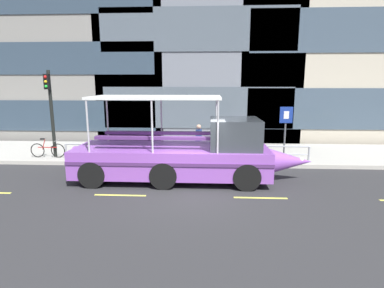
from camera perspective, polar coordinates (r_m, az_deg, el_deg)
The scene contains 12 objects.
ground_plane at distance 11.30m, azimuth -0.23°, elevation -8.40°, with size 120.00×120.00×0.00m, color #2B2B2D.
sidewalk at distance 16.66m, azimuth 0.86°, elevation -1.63°, with size 32.00×4.80×0.18m, color #A8A59E.
curb_edge at distance 14.24m, azimuth 0.48°, elevation -3.86°, with size 32.00×0.18×0.18m, color #B2ADA3.
lane_centreline at distance 10.60m, azimuth -0.46°, elevation -9.74°, with size 25.80×0.12×0.01m.
office_tower_right at distance 24.85m, azimuth 21.95°, elevation 22.70°, with size 10.81×8.32×18.13m.
curb_guardrail at distance 14.45m, azimuth -1.32°, elevation -1.10°, with size 11.60×0.09×0.79m.
traffic_light_pole at distance 16.48m, azimuth -24.83°, elevation 6.54°, with size 0.24×0.46×4.24m.
parking_sign at distance 15.18m, azimuth 17.01°, elevation 3.58°, with size 0.60×0.12×2.54m.
leaned_bicycle at distance 16.75m, azimuth -25.26°, elevation -1.01°, with size 1.74×0.46×0.96m.
duck_tour_boat at distance 12.10m, azimuth -1.14°, elevation -1.85°, with size 9.41×2.57×3.32m.
pedestrian_near_bow at distance 15.35m, azimuth 8.34°, elevation 1.17°, with size 0.22×0.46×1.60m.
pedestrian_mid_left at distance 15.02m, azimuth 1.26°, elevation 1.18°, with size 0.30×0.43×1.65m.
Camera 1 is at (0.61, -10.63, 3.79)m, focal length 28.68 mm.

